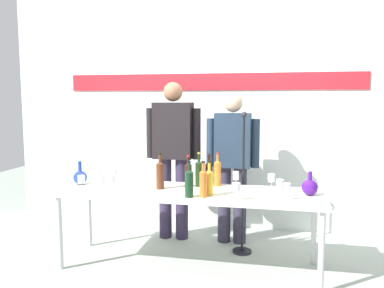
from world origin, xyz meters
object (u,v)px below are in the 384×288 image
Objects in this scene: decanter_blue_left at (80,177)px; wine_bottle_4 at (209,172)px; presenter_left at (173,150)px; wine_bottle_6 at (189,182)px; wine_glass_left_2 at (99,171)px; wine_glass_left_3 at (114,172)px; wine_bottle_2 at (199,173)px; wine_bottle_3 at (188,173)px; wine_glass_right_1 at (287,188)px; wine_glass_left_4 at (81,180)px; wine_glass_right_0 at (271,178)px; wine_bottle_5 at (160,174)px; decanter_blue_right at (310,187)px; microphone_stand at (243,207)px; wine_glass_right_2 at (236,187)px; wine_glass_right_3 at (236,176)px; wine_glass_left_1 at (103,178)px; display_table at (189,196)px; wine_glass_left_0 at (102,180)px; wine_glass_left_5 at (112,180)px; presenter_right at (233,160)px; wine_glass_right_4 at (280,185)px; wine_bottle_0 at (217,172)px; wine_bottle_1 at (209,181)px; wine_bottle_7 at (203,182)px.

wine_bottle_4 is at bearing 10.53° from decanter_blue_left.
presenter_left is 1.04m from wine_bottle_6.
wine_glass_left_2 is 1.19× the size of wine_glass_left_3.
wine_bottle_2 is 0.10m from wine_bottle_3.
wine_bottle_6 is 2.20× the size of wine_glass_right_1.
wine_glass_right_0 is (1.68, 0.51, -0.02)m from wine_glass_left_4.
presenter_left reaches higher than wine_bottle_5.
microphone_stand is (-0.61, 0.40, -0.33)m from decanter_blue_right.
wine_glass_right_3 is at bearing 95.57° from wine_glass_right_2.
microphone_stand reaches higher than wine_glass_right_0.
wine_glass_left_1 reaches higher than wine_glass_right_1.
wine_bottle_5 is 2.35× the size of wine_glass_left_1.
display_table is 0.81m from wine_glass_left_0.
wine_glass_left_2 is at bearing 121.98° from wine_glass_left_1.
wine_bottle_5 reaches higher than display_table.
wine_bottle_4 is 0.22× the size of microphone_stand.
wine_bottle_3 is 2.00× the size of wine_glass_left_5.
presenter_right is 0.49m from wine_bottle_4.
wine_glass_left_1 reaches higher than wine_glass_right_0.
presenter_right is 1.44m from wine_glass_left_0.
presenter_right is 1.12× the size of microphone_stand.
wine_bottle_3 is at bearing -1.23° from wine_glass_left_2.
wine_glass_right_2 is (0.79, -0.98, -0.17)m from presenter_left.
wine_glass_right_2 is at bearing -51.22° from presenter_left.
wine_glass_right_0 is at bearing 16.20° from wine_glass_left_5.
wine_glass_right_0 is at bearing 0.55° from wine_glass_left_3.
decanter_blue_right is 0.72m from wine_glass_right_3.
wine_glass_right_4 is at bearing 5.43° from wine_glass_left_4.
wine_bottle_4 is 0.98m from wine_glass_left_3.
wine_glass_left_3 is at bearing 110.68° from wine_glass_left_5.
wine_bottle_2 is 0.81m from wine_glass_right_4.
wine_glass_left_1 is at bearing -144.63° from presenter_right.
wine_glass_left_3 is 1.36m from microphone_stand.
wine_glass_left_1 is (0.30, -0.13, 0.03)m from decanter_blue_left.
wine_bottle_4 is 2.27× the size of wine_glass_right_0.
presenter_right is 10.58× the size of wine_glass_left_4.
decanter_blue_right is 0.65× the size of wine_bottle_0.
wine_glass_left_5 is (0.12, -0.08, 0.01)m from wine_glass_left_1.
microphone_stand is at bearing 26.50° from wine_glass_left_4.
wine_glass_right_0 is (0.79, 0.08, -0.03)m from wine_bottle_3.
wine_bottle_0 is 0.67m from wine_glass_right_4.
wine_glass_right_0 is at bearing -48.33° from presenter_right.
wine_glass_right_1 is 0.91× the size of wine_glass_right_4.
wine_glass_left_1 is at bearing 177.33° from wine_bottle_1.
wine_glass_right_3 is (-0.34, 0.04, -0.00)m from wine_glass_right_0.
wine_bottle_7 is at bearing -74.23° from wine_bottle_2.
decanter_blue_left reaches higher than wine_glass_left_1.
decanter_blue_right is 0.68× the size of wine_bottle_4.
wine_glass_right_2 is (0.32, -0.54, -0.02)m from wine_bottle_4.
decanter_blue_right reaches higher than display_table.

